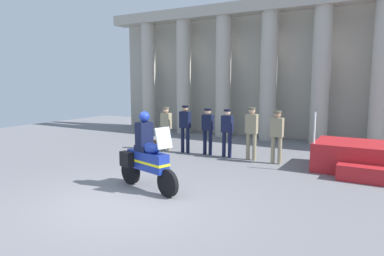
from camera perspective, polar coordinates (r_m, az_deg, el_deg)
ground_plane at (r=7.83m, az=-11.32°, el=-11.91°), size 28.00×28.00×0.00m
colonnade_backdrop at (r=16.20m, az=13.07°, el=10.08°), size 16.99×1.57×6.12m
reviewing_stand at (r=11.12m, az=28.28°, el=-4.64°), size 3.42×2.28×1.74m
officer_in_row_0 at (r=13.07m, az=-4.28°, el=0.49°), size 0.38×0.24×1.64m
officer_in_row_1 at (r=12.59m, az=-1.13°, el=0.49°), size 0.38×0.24×1.73m
officer_in_row_2 at (r=12.28m, az=2.60°, el=0.06°), size 0.38×0.24×1.65m
officer_in_row_3 at (r=11.94m, az=5.78°, el=-0.18°), size 0.38×0.24×1.65m
officer_in_row_4 at (r=11.60m, az=9.75°, el=-0.19°), size 0.38×0.24×1.75m
officer_in_row_5 at (r=11.22m, az=13.76°, el=-0.78°), size 0.38×0.24×1.68m
motorcycle_with_rider at (r=8.44m, az=-7.59°, el=-4.77°), size 2.05×0.89×1.90m
briefcase_on_ground at (r=13.46m, az=-5.91°, el=-2.71°), size 0.10×0.32×0.36m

